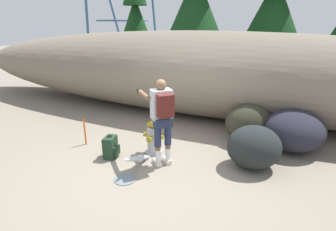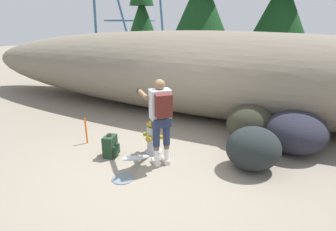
{
  "view_description": "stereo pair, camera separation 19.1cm",
  "coord_description": "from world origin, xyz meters",
  "px_view_note": "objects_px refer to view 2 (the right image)",
  "views": [
    {
      "loc": [
        2.03,
        -4.14,
        2.58
      ],
      "look_at": [
        -0.06,
        0.7,
        0.75
      ],
      "focal_mm": 28.87,
      "sensor_mm": 36.0,
      "label": 1
    },
    {
      "loc": [
        2.2,
        -4.07,
        2.58
      ],
      "look_at": [
        -0.06,
        0.7,
        0.75
      ],
      "focal_mm": 28.87,
      "sensor_mm": 36.0,
      "label": 2
    }
  ],
  "objects_px": {
    "boulder_mid": "(250,124)",
    "survey_stake": "(86,131)",
    "spare_backpack": "(111,146)",
    "boulder_small": "(296,132)",
    "fire_hydrant": "(153,138)",
    "utility_worker": "(160,112)",
    "boulder_large": "(253,149)"
  },
  "relations": [
    {
      "from": "spare_backpack",
      "to": "survey_stake",
      "type": "height_order",
      "value": "survey_stake"
    },
    {
      "from": "spare_backpack",
      "to": "boulder_large",
      "type": "relative_size",
      "value": 0.48
    },
    {
      "from": "fire_hydrant",
      "to": "spare_backpack",
      "type": "bearing_deg",
      "value": -143.58
    },
    {
      "from": "utility_worker",
      "to": "boulder_small",
      "type": "xyz_separation_m",
      "value": [
        2.28,
        1.69,
        -0.61
      ]
    },
    {
      "from": "spare_backpack",
      "to": "utility_worker",
      "type": "bearing_deg",
      "value": -1.77
    },
    {
      "from": "utility_worker",
      "to": "spare_backpack",
      "type": "xyz_separation_m",
      "value": [
        -1.04,
        -0.17,
        -0.82
      ]
    },
    {
      "from": "boulder_small",
      "to": "utility_worker",
      "type": "bearing_deg",
      "value": -143.52
    },
    {
      "from": "boulder_large",
      "to": "boulder_mid",
      "type": "bearing_deg",
      "value": 102.0
    },
    {
      "from": "boulder_mid",
      "to": "boulder_small",
      "type": "height_order",
      "value": "boulder_mid"
    },
    {
      "from": "fire_hydrant",
      "to": "survey_stake",
      "type": "xyz_separation_m",
      "value": [
        -1.56,
        -0.23,
        -0.04
      ]
    },
    {
      "from": "boulder_small",
      "to": "survey_stake",
      "type": "xyz_separation_m",
      "value": [
        -4.2,
        -1.58,
        -0.13
      ]
    },
    {
      "from": "fire_hydrant",
      "to": "boulder_mid",
      "type": "relative_size",
      "value": 0.69
    },
    {
      "from": "fire_hydrant",
      "to": "spare_backpack",
      "type": "relative_size",
      "value": 1.56
    },
    {
      "from": "fire_hydrant",
      "to": "spare_backpack",
      "type": "distance_m",
      "value": 0.87
    },
    {
      "from": "fire_hydrant",
      "to": "spare_backpack",
      "type": "height_order",
      "value": "fire_hydrant"
    },
    {
      "from": "boulder_mid",
      "to": "boulder_small",
      "type": "relative_size",
      "value": 0.81
    },
    {
      "from": "boulder_mid",
      "to": "boulder_small",
      "type": "xyz_separation_m",
      "value": [
        0.93,
        -0.05,
        -0.01
      ]
    },
    {
      "from": "utility_worker",
      "to": "boulder_large",
      "type": "distance_m",
      "value": 1.81
    },
    {
      "from": "boulder_large",
      "to": "boulder_small",
      "type": "relative_size",
      "value": 0.74
    },
    {
      "from": "boulder_mid",
      "to": "boulder_small",
      "type": "distance_m",
      "value": 0.93
    },
    {
      "from": "utility_worker",
      "to": "boulder_large",
      "type": "height_order",
      "value": "utility_worker"
    },
    {
      "from": "fire_hydrant",
      "to": "boulder_large",
      "type": "height_order",
      "value": "boulder_large"
    },
    {
      "from": "spare_backpack",
      "to": "boulder_large",
      "type": "bearing_deg",
      "value": 4.25
    },
    {
      "from": "boulder_mid",
      "to": "survey_stake",
      "type": "relative_size",
      "value": 1.78
    },
    {
      "from": "survey_stake",
      "to": "boulder_small",
      "type": "bearing_deg",
      "value": 20.59
    },
    {
      "from": "boulder_mid",
      "to": "survey_stake",
      "type": "bearing_deg",
      "value": -153.54
    },
    {
      "from": "boulder_mid",
      "to": "survey_stake",
      "type": "xyz_separation_m",
      "value": [
        -3.27,
        -1.63,
        -0.14
      ]
    },
    {
      "from": "spare_backpack",
      "to": "survey_stake",
      "type": "distance_m",
      "value": 0.92
    },
    {
      "from": "utility_worker",
      "to": "spare_backpack",
      "type": "bearing_deg",
      "value": 54.3
    },
    {
      "from": "fire_hydrant",
      "to": "boulder_large",
      "type": "relative_size",
      "value": 0.75
    },
    {
      "from": "spare_backpack",
      "to": "boulder_small",
      "type": "relative_size",
      "value": 0.36
    },
    {
      "from": "boulder_large",
      "to": "boulder_small",
      "type": "distance_m",
      "value": 1.32
    }
  ]
}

